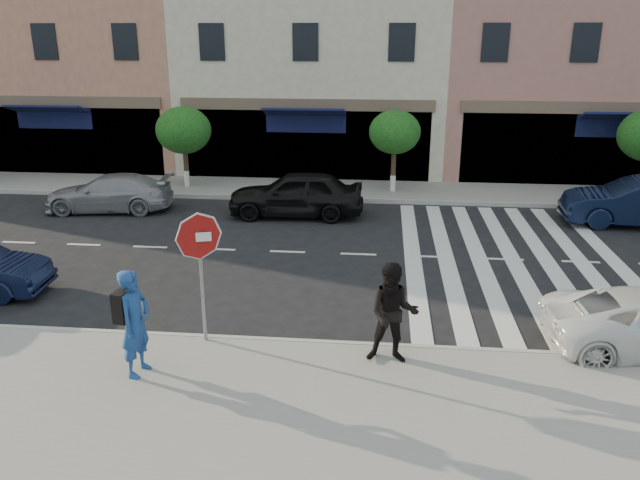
{
  "coord_description": "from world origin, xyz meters",
  "views": [
    {
      "loc": [
        2.59,
        -12.37,
        5.92
      ],
      "look_at": [
        1.23,
        0.99,
        1.4
      ],
      "focal_mm": 35.0,
      "sensor_mm": 36.0,
      "label": 1
    }
  ],
  "objects": [
    {
      "name": "building_east_mid",
      "position": [
        11.5,
        17.0,
        6.5
      ],
      "size": [
        13.0,
        9.0,
        13.0
      ],
      "primitive_type": "cube",
      "color": "#AF7868",
      "rests_on": "ground"
    },
    {
      "name": "building_west_mid",
      "position": [
        -11.0,
        17.0,
        7.0
      ],
      "size": [
        10.0,
        9.0,
        14.0
      ],
      "primitive_type": "cube",
      "color": "tan",
      "rests_on": "ground"
    },
    {
      "name": "street_tree_wb",
      "position": [
        -5.0,
        10.8,
        2.31
      ],
      "size": [
        2.1,
        2.1,
        3.06
      ],
      "color": "#473323",
      "rests_on": "sidewalk_far"
    },
    {
      "name": "stop_sign",
      "position": [
        -0.77,
        -1.67,
        2.04
      ],
      "size": [
        0.89,
        0.29,
        2.6
      ],
      "rotation": [
        0.0,
        0.0,
        0.28
      ],
      "color": "gray",
      "rests_on": "sidewalk_near"
    },
    {
      "name": "car_far_left",
      "position": [
        -6.75,
        7.6,
        0.62
      ],
      "size": [
        4.47,
        2.21,
        1.25
      ],
      "primitive_type": "imported",
      "rotation": [
        0.0,
        0.0,
        -1.46
      ],
      "color": "#939398",
      "rests_on": "ground"
    },
    {
      "name": "street_tree_c",
      "position": [
        3.0,
        10.8,
        2.36
      ],
      "size": [
        1.9,
        1.9,
        3.04
      ],
      "color": "#473323",
      "rests_on": "sidewalk_far"
    },
    {
      "name": "building_centre",
      "position": [
        -0.5,
        17.0,
        5.5
      ],
      "size": [
        11.0,
        9.0,
        11.0
      ],
      "primitive_type": "cube",
      "color": "beige",
      "rests_on": "ground"
    },
    {
      "name": "sidewalk_far",
      "position": [
        0.0,
        11.0,
        0.07
      ],
      "size": [
        60.0,
        3.0,
        0.15
      ],
      "primitive_type": "cube",
      "color": "gray",
      "rests_on": "ground"
    },
    {
      "name": "car_far_right",
      "position": [
        10.74,
        7.6,
        0.77
      ],
      "size": [
        4.76,
        1.95,
        1.53
      ],
      "primitive_type": "imported",
      "rotation": [
        0.0,
        0.0,
        -1.64
      ],
      "color": "black",
      "rests_on": "ground"
    },
    {
      "name": "photographer",
      "position": [
        -1.59,
        -2.99,
        1.12
      ],
      "size": [
        0.58,
        0.78,
        1.95
      ],
      "primitive_type": "imported",
      "rotation": [
        0.0,
        0.0,
        1.4
      ],
      "color": "navy",
      "rests_on": "sidewalk_near"
    },
    {
      "name": "sidewalk_near",
      "position": [
        0.0,
        -3.75,
        0.07
      ],
      "size": [
        60.0,
        4.5,
        0.15
      ],
      "primitive_type": "cube",
      "color": "gray",
      "rests_on": "ground"
    },
    {
      "name": "ground",
      "position": [
        0.0,
        0.0,
        0.0
      ],
      "size": [
        120.0,
        120.0,
        0.0
      ],
      "primitive_type": "plane",
      "color": "black",
      "rests_on": "ground"
    },
    {
      "name": "car_far_mid",
      "position": [
        -0.25,
        7.61,
        0.76
      ],
      "size": [
        4.54,
        1.94,
        1.53
      ],
      "primitive_type": "imported",
      "rotation": [
        0.0,
        0.0,
        -1.54
      ],
      "color": "black",
      "rests_on": "ground"
    },
    {
      "name": "walker",
      "position": [
        2.86,
        -2.11,
        1.1
      ],
      "size": [
        0.93,
        0.73,
        1.9
      ],
      "primitive_type": "imported",
      "rotation": [
        0.0,
        0.0,
        -0.01
      ],
      "color": "black",
      "rests_on": "sidewalk_near"
    }
  ]
}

